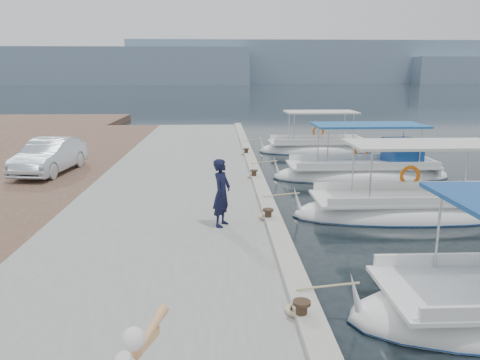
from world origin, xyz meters
name	(u,v)px	position (x,y,z in m)	size (l,w,h in m)	color
ground	(290,262)	(0.00, 0.00, 0.00)	(400.00, 400.00, 0.00)	black
concrete_quay	(177,197)	(-3.00, 5.00, 0.25)	(6.00, 40.00, 0.50)	gray
quay_curb	(261,187)	(-0.22, 5.00, 0.56)	(0.44, 40.00, 0.12)	#A4A092
cobblestone_strip	(23,199)	(-8.00, 5.00, 0.25)	(4.00, 40.00, 0.50)	#4F362A
distant_hills	(289,66)	(29.61, 201.49, 7.61)	(330.00, 60.00, 18.00)	gray
fishing_caique_c	(413,211)	(4.28, 3.41, 0.12)	(7.39, 2.38, 2.83)	white
fishing_caique_d	(364,173)	(4.39, 8.71, 0.19)	(7.39, 2.44, 2.83)	white
fishing_caique_e	(317,150)	(3.78, 15.34, 0.12)	(6.38, 2.41, 2.83)	white
mooring_bollards	(268,214)	(-0.35, 1.50, 0.69)	(0.28, 20.28, 0.33)	black
fisherman	(222,193)	(-1.54, 1.19, 1.35)	(0.62, 0.41, 1.70)	black
parked_car	(50,156)	(-8.08, 7.88, 1.16)	(1.39, 3.99, 1.32)	silver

